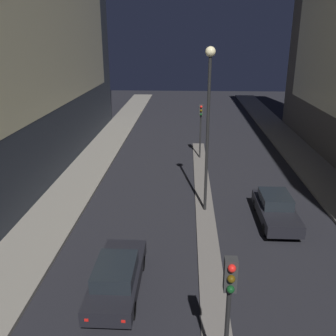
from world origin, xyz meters
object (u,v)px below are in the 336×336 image
object	(u,v)px
car_right_lane	(276,209)
traffic_light_near	(229,299)
traffic_light_mid	(201,119)
street_lamp	(209,106)
car_left_lane	(117,276)

from	to	relation	value
car_right_lane	traffic_light_near	bearing A→B (deg)	-109.32
traffic_light_mid	car_right_lane	bearing A→B (deg)	-71.03
traffic_light_mid	street_lamp	size ratio (longest dim) A/B	0.49
traffic_light_near	car_left_lane	size ratio (longest dim) A/B	0.91
traffic_light_near	street_lamp	distance (m)	12.06
traffic_light_mid	street_lamp	bearing A→B (deg)	-90.00
traffic_light_near	car_left_lane	distance (m)	6.25
street_lamp	car_left_lane	size ratio (longest dim) A/B	1.87
traffic_light_near	traffic_light_mid	size ratio (longest dim) A/B	1.00
traffic_light_near	street_lamp	world-z (taller)	street_lamp
traffic_light_near	traffic_light_mid	world-z (taller)	same
traffic_light_near	car_left_lane	world-z (taller)	traffic_light_near
street_lamp	car_right_lane	world-z (taller)	street_lamp
traffic_light_near	street_lamp	xyz separation A→B (m)	(0.00, 11.73, 2.79)
traffic_light_mid	street_lamp	xyz separation A→B (m)	(0.00, -9.76, 2.79)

